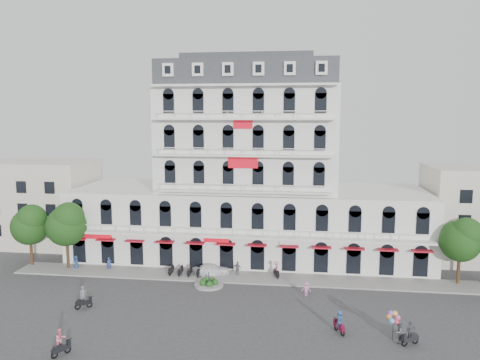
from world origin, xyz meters
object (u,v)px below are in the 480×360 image
object	(u,v)px
parked_car	(212,269)
rider_center	(276,269)
rider_west	(83,298)
rider_southwest	(61,342)
rider_northeast	(410,333)
balloon_vendor	(397,327)
rider_east	(339,322)

from	to	relation	value
parked_car	rider_center	bearing A→B (deg)	-106.18
rider_west	rider_southwest	world-z (taller)	rider_west
rider_southwest	rider_northeast	xyz separation A→B (m)	(27.12, 5.21, -0.14)
balloon_vendor	rider_west	bearing A→B (deg)	173.89
balloon_vendor	rider_northeast	bearing A→B (deg)	-23.55
rider_west	rider_southwest	xyz separation A→B (m)	(2.37, -8.69, 0.11)
rider_southwest	rider_east	bearing A→B (deg)	-40.85
parked_car	balloon_vendor	world-z (taller)	balloon_vendor
parked_car	rider_east	bearing A→B (deg)	-150.00
rider_west	rider_east	xyz separation A→B (m)	(23.98, -2.06, -0.04)
rider_center	balloon_vendor	distance (m)	17.51
rider_southwest	balloon_vendor	world-z (taller)	balloon_vendor
rider_west	balloon_vendor	xyz separation A→B (m)	(28.51, -3.05, 0.23)
rider_southwest	rider_center	size ratio (longest dim) A/B	1.12
rider_east	rider_northeast	size ratio (longest dim) A/B	0.98
parked_car	rider_east	xyz separation A→B (m)	(13.50, -12.95, 0.30)
rider_southwest	rider_east	distance (m)	22.60
rider_southwest	rider_center	bearing A→B (deg)	-6.36
rider_east	balloon_vendor	size ratio (longest dim) A/B	0.83
parked_car	balloon_vendor	xyz separation A→B (m)	(18.03, -13.94, 0.57)
rider_northeast	rider_center	world-z (taller)	rider_northeast
rider_west	balloon_vendor	size ratio (longest dim) A/B	0.92
balloon_vendor	rider_center	bearing A→B (deg)	127.20
rider_center	balloon_vendor	world-z (taller)	balloon_vendor
rider_northeast	balloon_vendor	distance (m)	1.10
rider_west	rider_northeast	world-z (taller)	rider_west
rider_southwest	parked_car	bearing A→B (deg)	9.60
rider_west	rider_east	world-z (taller)	rider_west
rider_west	rider_center	size ratio (longest dim) A/B	1.14
rider_east	rider_center	world-z (taller)	rider_east
rider_west	rider_southwest	bearing A→B (deg)	-111.08
parked_car	balloon_vendor	size ratio (longest dim) A/B	1.65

